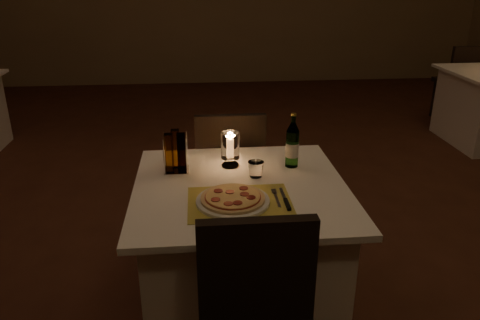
{
  "coord_description": "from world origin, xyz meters",
  "views": [
    {
      "loc": [
        -0.44,
        -2.43,
        1.68
      ],
      "look_at": [
        -0.25,
        -0.43,
        0.86
      ],
      "focal_mm": 35.0,
      "sensor_mm": 36.0,
      "label": 1
    }
  ],
  "objects": [
    {
      "name": "hurricane_candle",
      "position": [
        -0.28,
        -0.21,
        0.85
      ],
      "size": [
        0.09,
        0.09,
        0.18
      ],
      "color": "white",
      "rests_on": "main_table"
    },
    {
      "name": "main_table",
      "position": [
        -0.25,
        -0.45,
        0.37
      ],
      "size": [
        1.0,
        1.0,
        0.74
      ],
      "color": "white",
      "rests_on": "ground"
    },
    {
      "name": "pizza",
      "position": [
        -0.3,
        -0.63,
        0.77
      ],
      "size": [
        0.28,
        0.28,
        0.02
      ],
      "color": "#D8B77F",
      "rests_on": "plate"
    },
    {
      "name": "cruet_caddy",
      "position": [
        -0.56,
        -0.25,
        0.84
      ],
      "size": [
        0.12,
        0.12,
        0.21
      ],
      "color": "white",
      "rests_on": "main_table"
    },
    {
      "name": "plate",
      "position": [
        -0.3,
        -0.63,
        0.75
      ],
      "size": [
        0.32,
        0.32,
        0.01
      ],
      "primitive_type": "cylinder",
      "color": "white",
      "rests_on": "placemat"
    },
    {
      "name": "chair_far",
      "position": [
        -0.25,
        0.27,
        0.55
      ],
      "size": [
        0.42,
        0.42,
        0.9
      ],
      "color": "black",
      "rests_on": "ground"
    },
    {
      "name": "floor",
      "position": [
        0.0,
        0.0,
        -0.01
      ],
      "size": [
        8.0,
        10.0,
        0.02
      ],
      "primitive_type": "cube",
      "color": "#4D2619",
      "rests_on": "ground"
    },
    {
      "name": "knife",
      "position": [
        -0.07,
        -0.65,
        0.75
      ],
      "size": [
        0.02,
        0.22,
        0.01
      ],
      "color": "black",
      "rests_on": "placemat"
    },
    {
      "name": "fork",
      "position": [
        -0.11,
        -0.59,
        0.75
      ],
      "size": [
        0.02,
        0.18,
        0.0
      ],
      "color": "silver",
      "rests_on": "placemat"
    },
    {
      "name": "placemat",
      "position": [
        -0.27,
        -0.63,
        0.74
      ],
      "size": [
        0.45,
        0.34,
        0.0
      ],
      "primitive_type": "cube",
      "color": "gold",
      "rests_on": "main_table"
    },
    {
      "name": "neighbor_chair_rb",
      "position": [
        2.6,
        2.64,
        0.55
      ],
      "size": [
        0.42,
        0.42,
        0.9
      ],
      "color": "black",
      "rests_on": "ground"
    },
    {
      "name": "tumbler",
      "position": [
        -0.17,
        -0.36,
        0.78
      ],
      "size": [
        0.08,
        0.08,
        0.08
      ],
      "primitive_type": null,
      "color": "white",
      "rests_on": "main_table"
    },
    {
      "name": "water_bottle",
      "position": [
        0.03,
        -0.24,
        0.85
      ],
      "size": [
        0.07,
        0.07,
        0.28
      ],
      "color": "#68AC5C",
      "rests_on": "main_table"
    }
  ]
}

